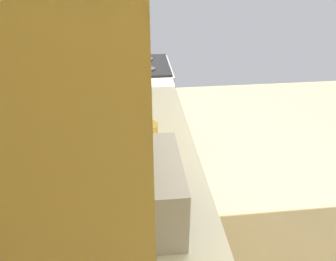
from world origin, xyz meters
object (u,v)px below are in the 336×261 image
bowl (148,128)px  kettle (143,85)px  oven_range (138,109)px  microwave (138,190)px

bowl → kettle: kettle is taller
kettle → bowl: bearing=180.0°
oven_range → bowl: bearing=-178.1°
bowl → microwave: bearing=173.7°
kettle → oven_range: bearing=3.7°
bowl → kettle: (0.63, 0.00, 0.03)m
bowl → kettle: 0.64m
oven_range → microwave: size_ratio=2.44×
microwave → bowl: bearing=-6.3°
kettle → microwave: bearing=176.7°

